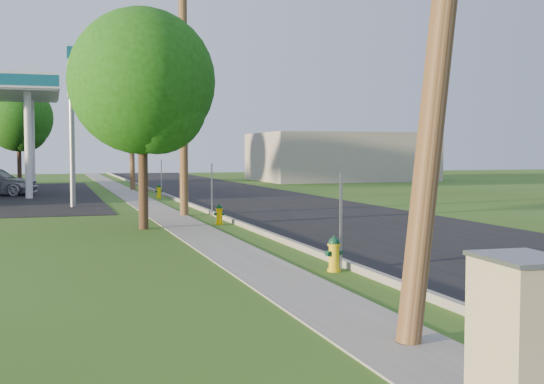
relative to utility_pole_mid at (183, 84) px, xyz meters
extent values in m
plane|color=#335414|center=(0.60, -17.00, -4.95)|extent=(140.00, 140.00, 0.00)
cube|color=black|center=(5.10, -7.00, -4.94)|extent=(8.00, 120.00, 0.02)
cube|color=gray|center=(1.10, -7.00, -4.88)|extent=(0.15, 120.00, 0.15)
cube|color=gray|center=(-0.65, -7.00, -4.94)|extent=(1.50, 120.00, 0.03)
cylinder|color=brown|center=(0.00, 0.00, -0.05)|extent=(0.32, 0.32, 9.80)
cylinder|color=brown|center=(0.00, 18.00, -0.20)|extent=(0.49, 0.32, 9.50)
cube|color=brown|center=(0.00, 18.00, 3.55)|extent=(1.40, 0.10, 0.12)
cube|color=gray|center=(0.85, -12.80, -3.95)|extent=(0.05, 0.04, 2.00)
cube|color=gray|center=(0.85, -1.00, -3.95)|extent=(0.05, 0.04, 2.00)
cube|color=gray|center=(0.85, 11.20, -3.95)|extent=(0.05, 0.04, 2.00)
cylinder|color=silver|center=(-5.90, 11.70, -2.20)|extent=(0.36, 0.36, 5.50)
cylinder|color=silver|center=(-5.90, 18.30, -2.20)|extent=(0.36, 0.36, 5.50)
cylinder|color=gray|center=(-3.90, 5.50, -2.45)|extent=(0.24, 0.24, 5.00)
cube|color=silver|center=(-3.90, 5.50, 0.85)|extent=(0.30, 2.00, 2.00)
cube|color=#115A6F|center=(-3.90, 5.50, 1.65)|extent=(0.34, 2.04, 0.50)
cube|color=#9E9286|center=(18.60, 28.00, -2.95)|extent=(14.00, 10.00, 4.00)
cylinder|color=#332414|center=(-2.03, -4.01, -3.18)|extent=(0.30, 0.30, 3.55)
sphere|color=#194E0C|center=(-2.03, -4.01, -0.34)|extent=(4.54, 4.54, 4.54)
sphere|color=#194E0C|center=(-1.63, -4.31, -1.05)|extent=(3.12, 3.12, 3.12)
cylinder|color=#332414|center=(-6.95, 25.70, -3.10)|extent=(0.30, 0.30, 3.70)
sphere|color=#194E0C|center=(-6.95, 25.70, -0.14)|extent=(4.74, 4.74, 4.74)
sphere|color=#194E0C|center=(-6.55, 25.40, -0.88)|extent=(3.26, 3.26, 3.26)
cylinder|color=gold|center=(0.67, -12.87, -4.92)|extent=(0.27, 0.27, 0.06)
cylinder|color=gold|center=(0.67, -12.87, -4.66)|extent=(0.22, 0.22, 0.59)
cylinder|color=gold|center=(0.67, -12.87, -4.40)|extent=(0.27, 0.27, 0.04)
sphere|color=#0D3B23|center=(0.67, -12.87, -4.37)|extent=(0.23, 0.23, 0.23)
cylinder|color=#0D3B23|center=(0.67, -12.87, -4.25)|extent=(0.05, 0.05, 0.06)
cylinder|color=#0D3B23|center=(0.70, -13.01, -4.58)|extent=(0.13, 0.14, 0.11)
cylinder|color=#0D3B23|center=(0.54, -12.90, -4.58)|extent=(0.11, 0.11, 0.09)
cylinder|color=#0D3B23|center=(0.81, -12.84, -4.58)|extent=(0.11, 0.11, 0.09)
cylinder|color=#F1B200|center=(0.55, -3.43, -4.93)|extent=(0.26, 0.26, 0.06)
cylinder|color=#F1B200|center=(0.55, -3.43, -4.68)|extent=(0.20, 0.20, 0.56)
cylinder|color=#F1B200|center=(0.55, -3.43, -4.43)|extent=(0.26, 0.26, 0.04)
sphere|color=#093E17|center=(0.55, -3.43, -4.40)|extent=(0.21, 0.21, 0.21)
cylinder|color=#093E17|center=(0.55, -3.43, -4.28)|extent=(0.05, 0.05, 0.06)
cylinder|color=#093E17|center=(0.52, -3.56, -4.60)|extent=(0.12, 0.13, 0.10)
cylinder|color=#093E17|center=(0.42, -3.40, -4.60)|extent=(0.11, 0.10, 0.08)
cylinder|color=#093E17|center=(0.67, -3.45, -4.60)|extent=(0.11, 0.10, 0.08)
cylinder|color=#E8C903|center=(0.54, 10.05, -4.92)|extent=(0.28, 0.28, 0.06)
cylinder|color=#E8C903|center=(0.54, 10.05, -4.66)|extent=(0.22, 0.22, 0.60)
cylinder|color=#E8C903|center=(0.54, 10.05, -4.40)|extent=(0.28, 0.28, 0.04)
sphere|color=#063214|center=(0.54, 10.05, -4.36)|extent=(0.23, 0.23, 0.23)
cylinder|color=#063214|center=(0.54, 10.05, -4.24)|extent=(0.05, 0.05, 0.06)
cylinder|color=#063214|center=(0.54, 9.91, -4.58)|extent=(0.11, 0.12, 0.11)
cylinder|color=#063214|center=(0.40, 10.05, -4.58)|extent=(0.10, 0.09, 0.09)
cylinder|color=#063214|center=(0.68, 10.05, -4.58)|extent=(0.10, 0.09, 0.09)
cube|color=tan|center=(-0.79, -20.53, -4.22)|extent=(0.68, 0.87, 1.47)
cube|color=gray|center=(-0.79, -20.53, -3.46)|extent=(0.72, 0.92, 0.04)
camera|label=1|loc=(-4.73, -25.51, -2.53)|focal=45.00mm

